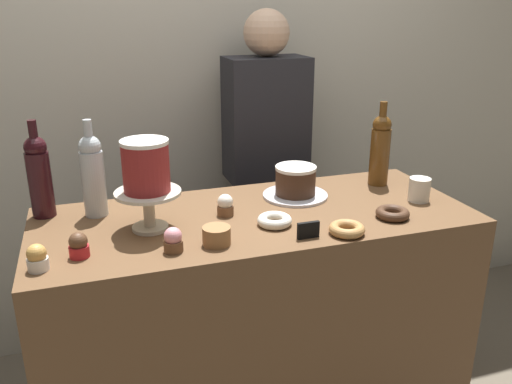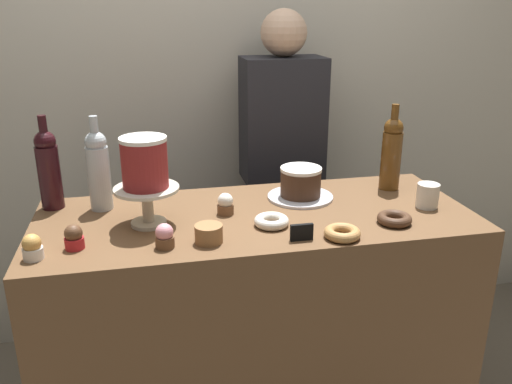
% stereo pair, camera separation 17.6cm
% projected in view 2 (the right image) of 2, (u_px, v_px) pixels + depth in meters
% --- Properties ---
extents(back_wall, '(6.00, 0.05, 2.60)m').
position_uv_depth(back_wall, '(217.00, 75.00, 2.48)').
color(back_wall, '#BCB7A8').
rests_on(back_wall, ground_plane).
extents(display_counter, '(1.47, 0.61, 0.95)m').
position_uv_depth(display_counter, '(256.00, 333.00, 1.95)').
color(display_counter, brown).
rests_on(display_counter, ground_plane).
extents(cake_stand_pedestal, '(0.21, 0.21, 0.13)m').
position_uv_depth(cake_stand_pedestal, '(147.00, 199.00, 1.67)').
color(cake_stand_pedestal, beige).
rests_on(cake_stand_pedestal, display_counter).
extents(white_layer_cake, '(0.15, 0.15, 0.16)m').
position_uv_depth(white_layer_cake, '(144.00, 162.00, 1.63)').
color(white_layer_cake, maroon).
rests_on(white_layer_cake, cake_stand_pedestal).
extents(silver_serving_platter, '(0.24, 0.24, 0.01)m').
position_uv_depth(silver_serving_platter, '(300.00, 197.00, 1.93)').
color(silver_serving_platter, silver).
rests_on(silver_serving_platter, display_counter).
extents(chocolate_round_cake, '(0.15, 0.15, 0.11)m').
position_uv_depth(chocolate_round_cake, '(301.00, 182.00, 1.91)').
color(chocolate_round_cake, '#3D2619').
rests_on(chocolate_round_cake, silver_serving_platter).
extents(wine_bottle_dark_red, '(0.08, 0.08, 0.33)m').
position_uv_depth(wine_bottle_dark_red, '(49.00, 168.00, 1.80)').
color(wine_bottle_dark_red, black).
rests_on(wine_bottle_dark_red, display_counter).
extents(wine_bottle_clear, '(0.08, 0.08, 0.33)m').
position_uv_depth(wine_bottle_clear, '(98.00, 169.00, 1.79)').
color(wine_bottle_clear, '#B2BCC1').
rests_on(wine_bottle_clear, display_counter).
extents(wine_bottle_amber, '(0.08, 0.08, 0.33)m').
position_uv_depth(wine_bottle_amber, '(392.00, 152.00, 1.99)').
color(wine_bottle_amber, '#5B3814').
rests_on(wine_bottle_amber, display_counter).
extents(cupcake_chocolate, '(0.06, 0.06, 0.07)m').
position_uv_depth(cupcake_chocolate, '(74.00, 237.00, 1.53)').
color(cupcake_chocolate, red).
rests_on(cupcake_chocolate, display_counter).
extents(cupcake_strawberry, '(0.06, 0.06, 0.07)m').
position_uv_depth(cupcake_strawberry, '(165.00, 236.00, 1.53)').
color(cupcake_strawberry, brown).
rests_on(cupcake_strawberry, display_counter).
extents(cupcake_caramel, '(0.06, 0.06, 0.07)m').
position_uv_depth(cupcake_caramel, '(32.00, 248.00, 1.46)').
color(cupcake_caramel, white).
rests_on(cupcake_caramel, display_counter).
extents(cupcake_vanilla, '(0.06, 0.06, 0.07)m').
position_uv_depth(cupcake_vanilla, '(225.00, 204.00, 1.78)').
color(cupcake_vanilla, brown).
rests_on(cupcake_vanilla, display_counter).
extents(donut_maple, '(0.11, 0.11, 0.03)m').
position_uv_depth(donut_maple, '(342.00, 233.00, 1.60)').
color(donut_maple, '#B27F47').
rests_on(donut_maple, display_counter).
extents(donut_sugar, '(0.11, 0.11, 0.03)m').
position_uv_depth(donut_sugar, '(271.00, 221.00, 1.69)').
color(donut_sugar, silver).
rests_on(donut_sugar, display_counter).
extents(donut_chocolate, '(0.11, 0.11, 0.03)m').
position_uv_depth(donut_chocolate, '(394.00, 219.00, 1.71)').
color(donut_chocolate, '#472D1E').
rests_on(donut_chocolate, display_counter).
extents(cookie_stack, '(0.08, 0.08, 0.06)m').
position_uv_depth(cookie_stack, '(209.00, 234.00, 1.57)').
color(cookie_stack, olive).
rests_on(cookie_stack, display_counter).
extents(price_sign_chalkboard, '(0.07, 0.01, 0.05)m').
position_uv_depth(price_sign_chalkboard, '(302.00, 232.00, 1.58)').
color(price_sign_chalkboard, black).
rests_on(price_sign_chalkboard, display_counter).
extents(coffee_cup_ceramic, '(0.08, 0.08, 0.09)m').
position_uv_depth(coffee_cup_ceramic, '(428.00, 196.00, 1.84)').
color(coffee_cup_ceramic, silver).
rests_on(coffee_cup_ceramic, display_counter).
extents(barista_figure, '(0.36, 0.22, 1.60)m').
position_uv_depth(barista_figure, '(281.00, 180.00, 2.47)').
color(barista_figure, black).
rests_on(barista_figure, ground_plane).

